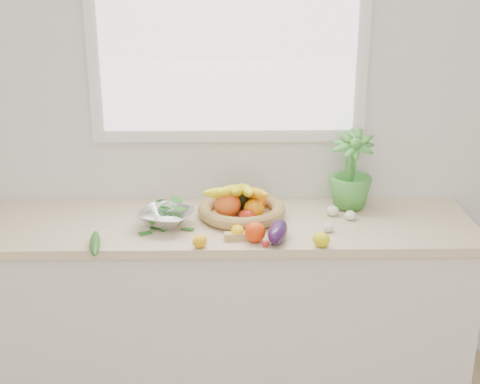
{
  "coord_description": "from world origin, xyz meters",
  "views": [
    {
      "loc": [
        0.01,
        -0.87,
        2.08
      ],
      "look_at": [
        0.05,
        1.93,
        1.05
      ],
      "focal_mm": 50.0,
      "sensor_mm": 36.0,
      "label": 1
    }
  ],
  "objects_px": {
    "cucumber": "(95,243)",
    "potted_herb": "(351,170)",
    "fruit_basket": "(241,205)",
    "apple": "(247,218)",
    "colander_with_spinach": "(166,214)",
    "eggplant": "(278,231)"
  },
  "relations": [
    {
      "from": "apple",
      "to": "fruit_basket",
      "type": "xyz_separation_m",
      "value": [
        -0.03,
        0.12,
        0.02
      ]
    },
    {
      "from": "fruit_basket",
      "to": "colander_with_spinach",
      "type": "distance_m",
      "value": 0.35
    },
    {
      "from": "fruit_basket",
      "to": "potted_herb",
      "type": "bearing_deg",
      "value": 11.37
    },
    {
      "from": "apple",
      "to": "fruit_basket",
      "type": "bearing_deg",
      "value": 102.6
    },
    {
      "from": "cucumber",
      "to": "colander_with_spinach",
      "type": "height_order",
      "value": "colander_with_spinach"
    },
    {
      "from": "potted_herb",
      "to": "eggplant",
      "type": "bearing_deg",
      "value": -134.56
    },
    {
      "from": "cucumber",
      "to": "colander_with_spinach",
      "type": "bearing_deg",
      "value": 38.77
    },
    {
      "from": "cucumber",
      "to": "potted_herb",
      "type": "height_order",
      "value": "potted_herb"
    },
    {
      "from": "colander_with_spinach",
      "to": "fruit_basket",
      "type": "bearing_deg",
      "value": 18.37
    },
    {
      "from": "apple",
      "to": "potted_herb",
      "type": "bearing_deg",
      "value": 23.99
    },
    {
      "from": "potted_herb",
      "to": "colander_with_spinach",
      "type": "xyz_separation_m",
      "value": [
        -0.86,
        -0.22,
        -0.13
      ]
    },
    {
      "from": "eggplant",
      "to": "colander_with_spinach",
      "type": "xyz_separation_m",
      "value": [
        -0.49,
        0.16,
        0.02
      ]
    },
    {
      "from": "cucumber",
      "to": "fruit_basket",
      "type": "xyz_separation_m",
      "value": [
        0.61,
        0.33,
        0.03
      ]
    },
    {
      "from": "eggplant",
      "to": "potted_herb",
      "type": "xyz_separation_m",
      "value": [
        0.37,
        0.37,
        0.15
      ]
    },
    {
      "from": "cucumber",
      "to": "eggplant",
      "type": "bearing_deg",
      "value": 4.88
    },
    {
      "from": "cucumber",
      "to": "potted_herb",
      "type": "xyz_separation_m",
      "value": [
        1.13,
        0.44,
        0.17
      ]
    },
    {
      "from": "cucumber",
      "to": "apple",
      "type": "bearing_deg",
      "value": 18.87
    },
    {
      "from": "potted_herb",
      "to": "fruit_basket",
      "type": "bearing_deg",
      "value": -168.63
    },
    {
      "from": "potted_herb",
      "to": "colander_with_spinach",
      "type": "bearing_deg",
      "value": -165.83
    },
    {
      "from": "apple",
      "to": "cucumber",
      "type": "relative_size",
      "value": 0.34
    },
    {
      "from": "fruit_basket",
      "to": "colander_with_spinach",
      "type": "xyz_separation_m",
      "value": [
        -0.34,
        -0.11,
        0.01
      ]
    },
    {
      "from": "eggplant",
      "to": "colander_with_spinach",
      "type": "relative_size",
      "value": 0.71
    }
  ]
}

